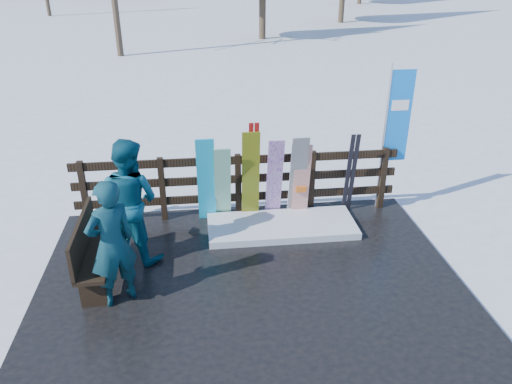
{
  "coord_description": "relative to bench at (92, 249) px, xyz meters",
  "views": [
    {
      "loc": [
        -0.61,
        -5.62,
        4.35
      ],
      "look_at": [
        0.17,
        1.0,
        1.1
      ],
      "focal_mm": 35.0,
      "sensor_mm": 36.0,
      "label": 1
    }
  ],
  "objects": [
    {
      "name": "ground",
      "position": [
        2.19,
        -0.5,
        -0.6
      ],
      "size": [
        700.0,
        700.0,
        0.0
      ],
      "primitive_type": "plane",
      "color": "white",
      "rests_on": "ground"
    },
    {
      "name": "deck",
      "position": [
        2.19,
        -0.5,
        -0.56
      ],
      "size": [
        6.0,
        5.0,
        0.08
      ],
      "primitive_type": "cube",
      "color": "black",
      "rests_on": "ground"
    },
    {
      "name": "fence",
      "position": [
        2.19,
        1.7,
        0.14
      ],
      "size": [
        5.6,
        0.1,
        1.15
      ],
      "color": "black",
      "rests_on": "deck"
    },
    {
      "name": "snow_patch",
      "position": [
        2.87,
        1.1,
        -0.46
      ],
      "size": [
        2.48,
        1.0,
        0.12
      ],
      "primitive_type": "cube",
      "color": "white",
      "rests_on": "deck"
    },
    {
      "name": "bench",
      "position": [
        0.0,
        0.0,
        0.0
      ],
      "size": [
        0.41,
        1.5,
        0.97
      ],
      "color": "black",
      "rests_on": "deck"
    },
    {
      "name": "snowboard_0",
      "position": [
        1.64,
        1.48,
        0.28
      ],
      "size": [
        0.3,
        0.37,
        1.59
      ],
      "primitive_type": "cube",
      "rotation": [
        0.21,
        0.0,
        0.0
      ],
      "color": "#16B8E1",
      "rests_on": "deck"
    },
    {
      "name": "snowboard_1",
      "position": [
        1.91,
        1.48,
        0.2
      ],
      "size": [
        0.27,
        0.43,
        1.43
      ],
      "primitive_type": "cube",
      "rotation": [
        0.28,
        0.0,
        0.0
      ],
      "color": "white",
      "rests_on": "deck"
    },
    {
      "name": "snowboard_2",
      "position": [
        2.38,
        1.48,
        0.31
      ],
      "size": [
        0.29,
        0.27,
        1.66
      ],
      "primitive_type": "cube",
      "rotation": [
        0.14,
        0.0,
        0.0
      ],
      "color": "#C2CE12",
      "rests_on": "deck"
    },
    {
      "name": "snowboard_3",
      "position": [
        2.79,
        1.48,
        0.25
      ],
      "size": [
        0.27,
        0.4,
        1.53
      ],
      "primitive_type": "cube",
      "rotation": [
        0.24,
        0.0,
        0.0
      ],
      "color": "white",
      "rests_on": "deck"
    },
    {
      "name": "snowboard_4",
      "position": [
        3.19,
        1.48,
        0.26
      ],
      "size": [
        0.29,
        0.34,
        1.54
      ],
      "primitive_type": "cube",
      "rotation": [
        0.2,
        0.0,
        0.0
      ],
      "color": "black",
      "rests_on": "deck"
    },
    {
      "name": "snowboard_5",
      "position": [
        3.26,
        1.48,
        0.18
      ],
      "size": [
        0.28,
        0.23,
        1.39
      ],
      "primitive_type": "cube",
      "rotation": [
        0.14,
        0.0,
        0.0
      ],
      "color": "silver",
      "rests_on": "deck"
    },
    {
      "name": "ski_pair_a",
      "position": [
        2.43,
        1.55,
        0.39
      ],
      "size": [
        0.16,
        0.36,
        1.8
      ],
      "color": "#A51514",
      "rests_on": "deck"
    },
    {
      "name": "ski_pair_b",
      "position": [
        4.14,
        1.55,
        0.25
      ],
      "size": [
        0.16,
        0.25,
        1.52
      ],
      "color": "black",
      "rests_on": "deck"
    },
    {
      "name": "rental_flag",
      "position": [
        4.91,
        1.75,
        1.09
      ],
      "size": [
        0.45,
        0.04,
        2.6
      ],
      "color": "silver",
      "rests_on": "deck"
    },
    {
      "name": "person_front",
      "position": [
        0.38,
        -0.51,
        0.37
      ],
      "size": [
        0.77,
        0.7,
        1.77
      ],
      "primitive_type": "imported",
      "rotation": [
        0.0,
        0.0,
        3.71
      ],
      "color": "#0E4C49",
      "rests_on": "deck"
    },
    {
      "name": "person_back",
      "position": [
        0.5,
        0.56,
        0.44
      ],
      "size": [
        1.16,
        1.09,
        1.91
      ],
      "primitive_type": "imported",
      "rotation": [
        0.0,
        0.0,
        2.62
      ],
      "color": "#0E4C63",
      "rests_on": "deck"
    }
  ]
}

